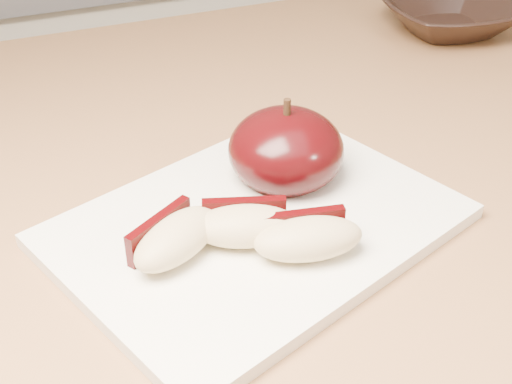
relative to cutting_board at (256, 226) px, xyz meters
name	(u,v)px	position (x,y,z in m)	size (l,w,h in m)	color
back_cabinet	(101,164)	(0.00, 0.82, -0.43)	(2.40, 0.62, 0.94)	silver
cutting_board	(256,226)	(0.00, 0.00, 0.00)	(0.28, 0.21, 0.01)	white
apple_half	(286,150)	(0.04, 0.05, 0.03)	(0.11, 0.11, 0.08)	black
apple_wedge_a	(175,237)	(-0.07, -0.01, 0.02)	(0.08, 0.07, 0.03)	tan
apple_wedge_b	(245,225)	(-0.02, -0.02, 0.02)	(0.08, 0.06, 0.03)	tan
apple_wedge_c	(308,237)	(0.02, -0.05, 0.02)	(0.08, 0.05, 0.03)	tan
bowl	(449,14)	(0.36, 0.28, 0.01)	(0.16, 0.16, 0.04)	black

